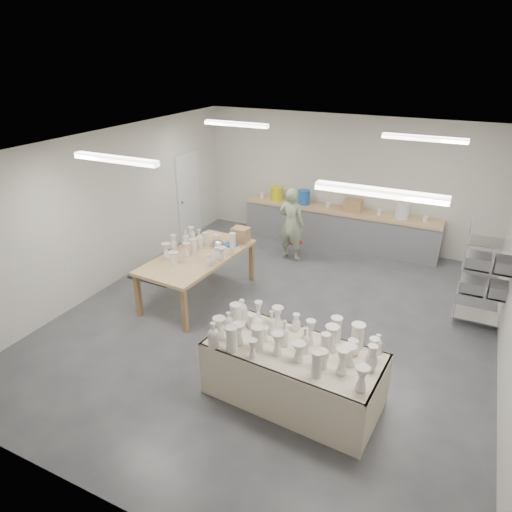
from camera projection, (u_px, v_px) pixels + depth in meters
The scene contains 9 objects.
room at pixel (274, 205), 7.24m from camera, with size 8.00×8.02×3.00m.
back_counter at pixel (338, 226), 10.79m from camera, with size 4.60×0.60×1.24m.
wire_shelf at pixel (490, 276), 7.47m from camera, with size 0.88×0.48×1.80m.
drying_table at pixel (293, 370), 6.01m from camera, with size 2.36×1.25×1.17m.
work_table at pixel (202, 253), 8.44m from camera, with size 1.31×2.39×1.24m.
rug at pixel (157, 275), 9.50m from camera, with size 1.00×0.70×0.02m, color black.
cat at pixel (157, 271), 9.43m from camera, with size 0.49×0.36×0.20m.
potter at pixel (291, 224), 9.96m from camera, with size 0.60×0.39×1.63m, color #98A781.
red_stool at pixel (295, 242), 10.40m from camera, with size 0.42×0.42×0.32m.
Camera 1 is at (2.66, -6.26, 4.33)m, focal length 32.00 mm.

